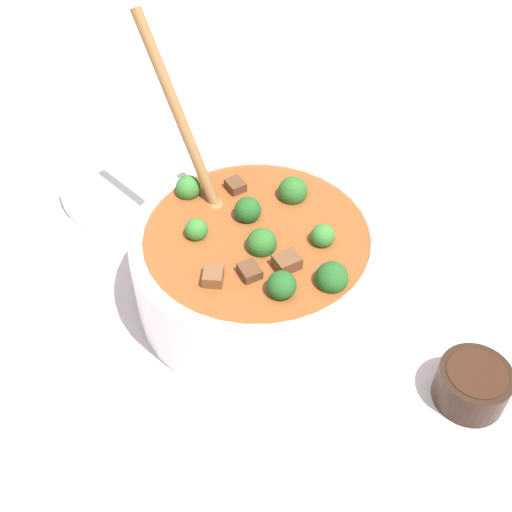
{
  "coord_description": "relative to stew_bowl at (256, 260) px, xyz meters",
  "views": [
    {
      "loc": [
        -0.46,
        0.14,
        0.58
      ],
      "look_at": [
        0.0,
        0.0,
        0.07
      ],
      "focal_mm": 45.0,
      "sensor_mm": 36.0,
      "label": 1
    }
  ],
  "objects": [
    {
      "name": "stew_bowl",
      "position": [
        0.0,
        0.0,
        0.0
      ],
      "size": [
        0.31,
        0.27,
        0.29
      ],
      "color": "white",
      "rests_on": "ground_plane"
    },
    {
      "name": "condiment_bowl",
      "position": [
        -0.19,
        -0.17,
        -0.04
      ],
      "size": [
        0.07,
        0.07,
        0.04
      ],
      "color": "black",
      "rests_on": "ground_plane"
    },
    {
      "name": "ground_plane",
      "position": [
        -0.0,
        0.0,
        -0.06
      ],
      "size": [
        4.0,
        4.0,
        0.0
      ],
      "primitive_type": "plane",
      "color": "silver"
    },
    {
      "name": "empty_plate",
      "position": [
        0.24,
        0.1,
        -0.05
      ],
      "size": [
        0.21,
        0.21,
        0.02
      ],
      "color": "white",
      "rests_on": "ground_plane"
    }
  ]
}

